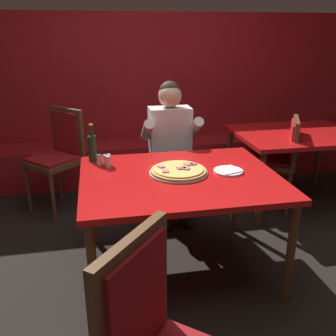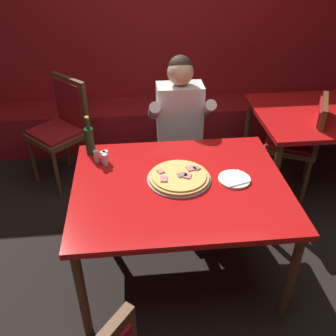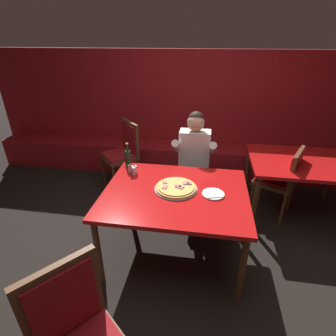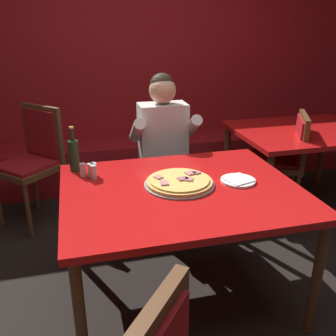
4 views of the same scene
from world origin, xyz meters
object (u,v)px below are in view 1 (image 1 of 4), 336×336
at_px(diner_seated_blue_shirt, 172,145).
at_px(dining_chair_far_left, 59,151).
at_px(dining_chair_near_left, 279,155).
at_px(pizza, 178,171).
at_px(shaker_red_pepper_flakes, 99,161).
at_px(main_dining_table, 180,184).
at_px(shaker_parmesan, 108,162).
at_px(shaker_oregano, 108,160).
at_px(plate_white_paper, 229,171).
at_px(beer_bottle, 92,147).
at_px(shaker_black_pepper, 106,161).
at_px(background_dining_table, 297,140).

xyz_separation_m(diner_seated_blue_shirt, dining_chair_far_left, (-1.04, 0.40, -0.12)).
relative_size(diner_seated_blue_shirt, dining_chair_near_left, 1.39).
relative_size(pizza, shaker_red_pepper_flakes, 4.83).
bearing_deg(shaker_red_pepper_flakes, pizza, -26.75).
relative_size(main_dining_table, dining_chair_near_left, 1.49).
xyz_separation_m(main_dining_table, dining_chair_far_left, (-0.92, 1.25, -0.09)).
relative_size(shaker_red_pepper_flakes, shaker_parmesan, 1.00).
height_order(pizza, shaker_parmesan, shaker_parmesan).
relative_size(main_dining_table, shaker_parmesan, 15.88).
bearing_deg(shaker_parmesan, dining_chair_near_left, 19.03).
bearing_deg(shaker_oregano, main_dining_table, -32.81).
bearing_deg(dining_chair_far_left, dining_chair_near_left, -11.12).
relative_size(main_dining_table, shaker_oregano, 15.88).
bearing_deg(dining_chair_near_left, plate_white_paper, -134.58).
distance_m(plate_white_paper, beer_bottle, 1.04).
distance_m(plate_white_paper, dining_chair_far_left, 1.80).
height_order(shaker_red_pepper_flakes, shaker_parmesan, same).
height_order(plate_white_paper, dining_chair_far_left, dining_chair_far_left).
bearing_deg(shaker_black_pepper, shaker_red_pepper_flakes, 161.95).
bearing_deg(beer_bottle, dining_chair_near_left, 13.10).
xyz_separation_m(shaker_red_pepper_flakes, shaker_oregano, (0.07, -0.01, 0.00)).
bearing_deg(main_dining_table, shaker_black_pepper, 148.88).
bearing_deg(dining_chair_far_left, shaker_oregano, -64.81).
height_order(beer_bottle, shaker_red_pepper_flakes, beer_bottle).
relative_size(shaker_parmesan, dining_chair_near_left, 0.09).
bearing_deg(pizza, shaker_red_pepper_flakes, 153.25).
height_order(beer_bottle, background_dining_table, beer_bottle).
bearing_deg(shaker_parmesan, beer_bottle, 123.39).
distance_m(plate_white_paper, background_dining_table, 1.40).
bearing_deg(dining_chair_far_left, diner_seated_blue_shirt, -21.03).
xyz_separation_m(beer_bottle, dining_chair_near_left, (1.77, 0.41, -0.31)).
height_order(plate_white_paper, shaker_black_pepper, shaker_black_pepper).
distance_m(shaker_red_pepper_flakes, dining_chair_near_left, 1.82).
bearing_deg(main_dining_table, background_dining_table, 33.18).
relative_size(shaker_black_pepper, shaker_parmesan, 1.00).
relative_size(pizza, shaker_parmesan, 4.83).
height_order(pizza, background_dining_table, pizza).
relative_size(dining_chair_near_left, background_dining_table, 0.76).
bearing_deg(shaker_oregano, plate_white_paper, -20.56).
height_order(shaker_black_pepper, dining_chair_near_left, dining_chair_near_left).
distance_m(plate_white_paper, shaker_parmesan, 0.88).
xyz_separation_m(shaker_black_pepper, diner_seated_blue_shirt, (0.61, 0.56, -0.08)).
xyz_separation_m(dining_chair_near_left, dining_chair_far_left, (-2.11, 0.41, 0.04)).
distance_m(beer_bottle, diner_seated_blue_shirt, 0.84).
bearing_deg(shaker_red_pepper_flakes, beer_bottle, 111.97).
relative_size(beer_bottle, background_dining_table, 0.24).
relative_size(pizza, background_dining_table, 0.34).
bearing_deg(dining_chair_near_left, diner_seated_blue_shirt, 179.20).
xyz_separation_m(pizza, beer_bottle, (-0.59, 0.38, 0.09)).
height_order(main_dining_table, shaker_red_pepper_flakes, shaker_red_pepper_flakes).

